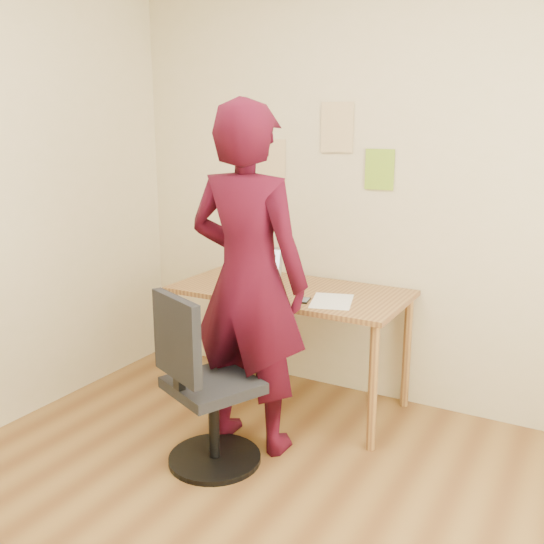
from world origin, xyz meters
The scene contains 10 objects.
room centered at (0.00, 0.00, 1.35)m, with size 3.58×3.58×2.78m.
desk centered at (-0.45, 1.38, 0.65)m, with size 1.40×0.70×0.74m.
laptop centered at (-0.69, 1.35, 0.79)m, with size 0.35×0.32×0.23m.
paper_sheet centered at (-0.12, 1.26, 0.74)m, with size 0.22×0.32×0.00m, color white.
phone centered at (-0.26, 1.19, 0.74)m, with size 0.08×0.12×0.01m.
wall_note_left centered at (-0.78, 1.74, 1.46)m, with size 0.21×0.00×0.30m, color #D8B881.
wall_note_mid centered at (-0.32, 1.74, 1.69)m, with size 0.21×0.00×0.30m, color #D8B881.
wall_note_right centered at (-0.04, 1.74, 1.45)m, with size 0.18×0.00×0.24m, color #87B829.
office_chair centered at (-0.49, 0.52, 0.40)m, with size 0.54×0.54×0.92m.
person centered at (-0.41, 0.84, 0.92)m, with size 0.67×0.44×1.84m, color #3B0816.
Camera 1 is at (1.18, -1.76, 1.71)m, focal length 40.00 mm.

